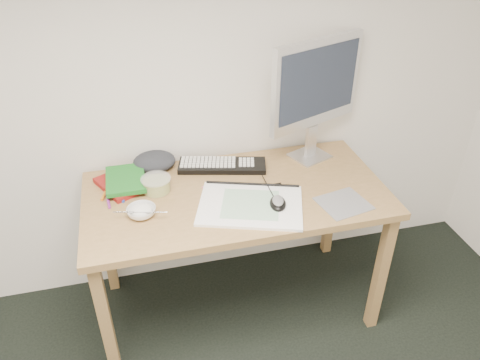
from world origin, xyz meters
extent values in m
plane|color=white|center=(0.00, 1.80, 1.30)|extent=(3.60, 0.00, 3.60)
cube|color=#A47C4B|center=(-0.41, 1.13, 0.36)|extent=(0.05, 0.05, 0.71)
cube|color=#A47C4B|center=(0.89, 1.13, 0.36)|extent=(0.05, 0.05, 0.71)
cube|color=#A47C4B|center=(-0.41, 1.73, 0.36)|extent=(0.05, 0.05, 0.71)
cube|color=#A47C4B|center=(0.89, 1.73, 0.36)|extent=(0.05, 0.05, 0.71)
cube|color=#A47C4B|center=(0.24, 1.43, 0.73)|extent=(1.40, 0.70, 0.03)
cube|color=slate|center=(0.69, 1.22, 0.75)|extent=(0.24, 0.23, 0.00)
cube|color=white|center=(0.27, 1.30, 0.76)|extent=(0.54, 0.45, 0.01)
cube|color=black|center=(0.22, 1.66, 0.76)|extent=(0.46, 0.24, 0.03)
cube|color=silver|center=(0.69, 1.66, 0.75)|extent=(0.23, 0.22, 0.01)
cube|color=silver|center=(0.69, 1.66, 0.84)|extent=(0.06, 0.04, 0.17)
cube|color=silver|center=(0.69, 1.66, 1.15)|extent=(0.51, 0.23, 0.43)
cube|color=black|center=(0.69, 1.66, 1.16)|extent=(0.45, 0.18, 0.34)
ellipsoid|color=black|center=(0.39, 1.27, 0.78)|extent=(0.10, 0.13, 0.04)
imported|color=silver|center=(-0.20, 1.35, 0.77)|extent=(0.15, 0.15, 0.04)
cylinder|color=#B0B0B3|center=(-0.20, 1.32, 0.79)|extent=(0.21, 0.07, 0.02)
cylinder|color=gold|center=(-0.12, 1.53, 0.78)|extent=(0.15, 0.15, 0.07)
cube|color=maroon|center=(-0.27, 1.61, 0.76)|extent=(0.27, 0.29, 0.02)
cube|color=#1B6D21|center=(-0.25, 1.61, 0.79)|extent=(0.18, 0.25, 0.02)
ellipsoid|color=#212428|center=(-0.11, 1.74, 0.79)|extent=(0.18, 0.15, 0.07)
cylinder|color=#DD6E8A|center=(0.19, 1.47, 0.75)|extent=(0.19, 0.06, 0.01)
cylinder|color=tan|center=(0.21, 1.46, 0.75)|extent=(0.13, 0.13, 0.01)
cylinder|color=black|center=(0.38, 1.44, 0.75)|extent=(0.17, 0.01, 0.01)
cylinder|color=#213EB3|center=(-0.27, 1.53, 0.76)|extent=(0.03, 0.13, 0.01)
cylinder|color=orange|center=(-0.35, 1.57, 0.76)|extent=(0.05, 0.14, 0.01)
cylinder|color=purple|center=(-0.34, 1.50, 0.76)|extent=(0.03, 0.13, 0.01)
camera|label=1|loc=(-0.18, -0.32, 1.98)|focal=35.00mm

